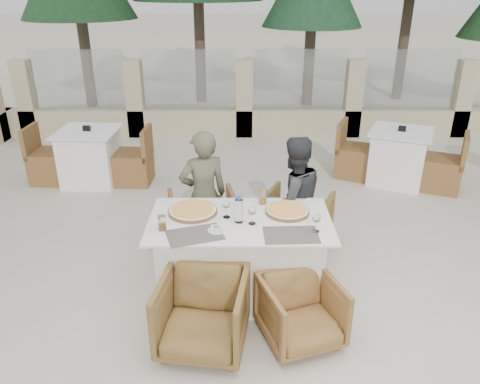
{
  "coord_description": "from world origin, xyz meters",
  "views": [
    {
      "loc": [
        -0.09,
        -3.72,
        2.68
      ],
      "look_at": [
        -0.09,
        0.2,
        0.9
      ],
      "focal_mm": 35.0,
      "sensor_mm": 36.0,
      "label": 1
    }
  ],
  "objects_px": {
    "dining_table": "(240,257)",
    "wine_glass_centre": "(226,208)",
    "diner_right": "(293,200)",
    "bg_table_a": "(91,157)",
    "pizza_right": "(287,210)",
    "beer_glass_right": "(263,197)",
    "armchair_far_left": "(204,223)",
    "armchair_near_left": "(203,313)",
    "pizza_left": "(193,210)",
    "diner_left": "(204,195)",
    "water_bottle": "(239,209)",
    "armchair_near_right": "(301,311)",
    "armchair_far_right": "(295,222)",
    "bg_table_b": "(398,157)",
    "wine_glass_near": "(252,214)",
    "wine_glass_corner": "(316,222)",
    "beer_glass_left": "(162,223)",
    "olive_dish": "(217,228)"
  },
  "relations": [
    {
      "from": "dining_table",
      "to": "wine_glass_centre",
      "type": "distance_m",
      "value": 0.49
    },
    {
      "from": "bg_table_a",
      "to": "armchair_far_right",
      "type": "bearing_deg",
      "value": -32.0
    },
    {
      "from": "diner_right",
      "to": "diner_left",
      "type": "bearing_deg",
      "value": -29.08
    },
    {
      "from": "diner_right",
      "to": "bg_table_a",
      "type": "xyz_separation_m",
      "value": [
        -2.66,
        2.05,
        -0.28
      ]
    },
    {
      "from": "armchair_near_right",
      "to": "bg_table_a",
      "type": "bearing_deg",
      "value": 109.23
    },
    {
      "from": "dining_table",
      "to": "armchair_near_left",
      "type": "distance_m",
      "value": 0.76
    },
    {
      "from": "pizza_left",
      "to": "wine_glass_near",
      "type": "height_order",
      "value": "wine_glass_near"
    },
    {
      "from": "dining_table",
      "to": "beer_glass_right",
      "type": "bearing_deg",
      "value": 56.45
    },
    {
      "from": "armchair_far_left",
      "to": "diner_left",
      "type": "distance_m",
      "value": 0.36
    },
    {
      "from": "wine_glass_corner",
      "to": "armchair_near_left",
      "type": "height_order",
      "value": "wine_glass_corner"
    },
    {
      "from": "pizza_left",
      "to": "water_bottle",
      "type": "distance_m",
      "value": 0.46
    },
    {
      "from": "wine_glass_near",
      "to": "dining_table",
      "type": "bearing_deg",
      "value": 143.53
    },
    {
      "from": "dining_table",
      "to": "beer_glass_left",
      "type": "xyz_separation_m",
      "value": [
        -0.65,
        -0.18,
        0.45
      ]
    },
    {
      "from": "beer_glass_left",
      "to": "bg_table_a",
      "type": "relative_size",
      "value": 0.08
    },
    {
      "from": "beer_glass_left",
      "to": "armchair_near_left",
      "type": "xyz_separation_m",
      "value": [
        0.36,
        -0.52,
        -0.53
      ]
    },
    {
      "from": "water_bottle",
      "to": "wine_glass_centre",
      "type": "relative_size",
      "value": 1.38
    },
    {
      "from": "wine_glass_near",
      "to": "wine_glass_corner",
      "type": "relative_size",
      "value": 1.0
    },
    {
      "from": "dining_table",
      "to": "wine_glass_centre",
      "type": "height_order",
      "value": "wine_glass_centre"
    },
    {
      "from": "pizza_left",
      "to": "bg_table_a",
      "type": "distance_m",
      "value": 3.08
    },
    {
      "from": "beer_glass_right",
      "to": "armchair_far_left",
      "type": "xyz_separation_m",
      "value": [
        -0.6,
        0.44,
        -0.52
      ]
    },
    {
      "from": "water_bottle",
      "to": "bg_table_b",
      "type": "height_order",
      "value": "water_bottle"
    },
    {
      "from": "pizza_right",
      "to": "diner_right",
      "type": "xyz_separation_m",
      "value": [
        0.11,
        0.48,
        -0.13
      ]
    },
    {
      "from": "olive_dish",
      "to": "bg_table_a",
      "type": "xyz_separation_m",
      "value": [
        -1.93,
        2.86,
        -0.41
      ]
    },
    {
      "from": "armchair_near_right",
      "to": "bg_table_a",
      "type": "distance_m",
      "value": 4.2
    },
    {
      "from": "armchair_near_left",
      "to": "diner_right",
      "type": "distance_m",
      "value": 1.59
    },
    {
      "from": "water_bottle",
      "to": "armchair_near_right",
      "type": "height_order",
      "value": "water_bottle"
    },
    {
      "from": "armchair_near_right",
      "to": "bg_table_a",
      "type": "relative_size",
      "value": 0.37
    },
    {
      "from": "diner_right",
      "to": "pizza_right",
      "type": "bearing_deg",
      "value": 53.84
    },
    {
      "from": "armchair_near_right",
      "to": "wine_glass_near",
      "type": "bearing_deg",
      "value": 105.46
    },
    {
      "from": "armchair_far_right",
      "to": "bg_table_b",
      "type": "xyz_separation_m",
      "value": [
        1.67,
        1.84,
        0.07
      ]
    },
    {
      "from": "dining_table",
      "to": "beer_glass_right",
      "type": "xyz_separation_m",
      "value": [
        0.21,
        0.32,
        0.46
      ]
    },
    {
      "from": "diner_left",
      "to": "armchair_far_left",
      "type": "bearing_deg",
      "value": -94.41
    },
    {
      "from": "armchair_near_left",
      "to": "diner_right",
      "type": "xyz_separation_m",
      "value": [
        0.83,
        1.31,
        0.36
      ]
    },
    {
      "from": "pizza_left",
      "to": "armchair_near_right",
      "type": "xyz_separation_m",
      "value": [
        0.91,
        -0.76,
        -0.53
      ]
    },
    {
      "from": "wine_glass_corner",
      "to": "beer_glass_left",
      "type": "distance_m",
      "value": 1.28
    },
    {
      "from": "dining_table",
      "to": "armchair_near_right",
      "type": "height_order",
      "value": "dining_table"
    },
    {
      "from": "beer_glass_right",
      "to": "diner_left",
      "type": "relative_size",
      "value": 0.1
    },
    {
      "from": "wine_glass_near",
      "to": "diner_right",
      "type": "xyz_separation_m",
      "value": [
        0.43,
        0.69,
        -0.19
      ]
    },
    {
      "from": "water_bottle",
      "to": "beer_glass_right",
      "type": "height_order",
      "value": "water_bottle"
    },
    {
      "from": "dining_table",
      "to": "armchair_far_left",
      "type": "xyz_separation_m",
      "value": [
        -0.39,
        0.76,
        -0.06
      ]
    },
    {
      "from": "armchair_far_left",
      "to": "bg_table_a",
      "type": "distance_m",
      "value": 2.58
    },
    {
      "from": "armchair_near_left",
      "to": "armchair_near_right",
      "type": "bearing_deg",
      "value": 13.17
    },
    {
      "from": "wine_glass_centre",
      "to": "wine_glass_near",
      "type": "relative_size",
      "value": 1.0
    },
    {
      "from": "beer_glass_left",
      "to": "bg_table_a",
      "type": "height_order",
      "value": "beer_glass_left"
    },
    {
      "from": "water_bottle",
      "to": "armchair_far_right",
      "type": "height_order",
      "value": "water_bottle"
    },
    {
      "from": "wine_glass_near",
      "to": "pizza_left",
      "type": "bearing_deg",
      "value": 158.34
    },
    {
      "from": "pizza_left",
      "to": "armchair_far_left",
      "type": "xyz_separation_m",
      "value": [
        0.04,
        0.63,
        -0.47
      ]
    },
    {
      "from": "wine_glass_centre",
      "to": "olive_dish",
      "type": "distance_m",
      "value": 0.27
    },
    {
      "from": "wine_glass_centre",
      "to": "armchair_near_left",
      "type": "bearing_deg",
      "value": -103.15
    },
    {
      "from": "water_bottle",
      "to": "bg_table_a",
      "type": "height_order",
      "value": "water_bottle"
    }
  ]
}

